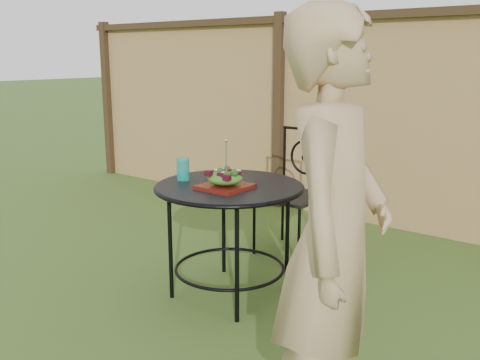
{
  "coord_description": "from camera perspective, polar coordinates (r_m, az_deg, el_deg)",
  "views": [
    {
      "loc": [
        1.59,
        -2.25,
        1.49
      ],
      "look_at": [
        -0.35,
        0.28,
        0.75
      ],
      "focal_mm": 40.0,
      "sensor_mm": 36.0,
      "label": 1
    }
  ],
  "objects": [
    {
      "name": "ground",
      "position": [
        3.14,
        1.97,
        -15.34
      ],
      "size": [
        60.0,
        60.0,
        0.0
      ],
      "primitive_type": "plane",
      "color": "#2C4B18",
      "rests_on": "ground"
    },
    {
      "name": "diner",
      "position": [
        1.98,
        9.92,
        -6.5
      ],
      "size": [
        0.53,
        0.68,
        1.67
      ],
      "primitive_type": "imported",
      "rotation": [
        0.0,
        0.0,
        1.8
      ],
      "color": "tan",
      "rests_on": "ground"
    },
    {
      "name": "salad_plate",
      "position": [
        3.17,
        -1.6,
        -0.72
      ],
      "size": [
        0.27,
        0.27,
        0.02
      ],
      "primitive_type": "cube",
      "color": "#3D1108",
      "rests_on": "patio_table"
    },
    {
      "name": "fence",
      "position": [
        4.75,
        17.72,
        5.9
      ],
      "size": [
        8.0,
        0.12,
        1.9
      ],
      "color": "tan",
      "rests_on": "ground"
    },
    {
      "name": "drinking_glass",
      "position": [
        3.4,
        -6.09,
        1.16
      ],
      "size": [
        0.08,
        0.08,
        0.14
      ],
      "primitive_type": "cylinder",
      "color": "#0C9586",
      "rests_on": "patio_table"
    },
    {
      "name": "patio_table",
      "position": [
        3.31,
        -1.14,
        -2.82
      ],
      "size": [
        0.92,
        0.92,
        0.72
      ],
      "color": "black",
      "rests_on": "ground"
    },
    {
      "name": "salad",
      "position": [
        3.16,
        -1.6,
        0.2
      ],
      "size": [
        0.21,
        0.21,
        0.08
      ],
      "primitive_type": "ellipsoid",
      "color": "#235614",
      "rests_on": "salad_plate"
    },
    {
      "name": "patio_chair",
      "position": [
        4.13,
        5.88,
        -0.85
      ],
      "size": [
        0.46,
        0.46,
        0.95
      ],
      "color": "black",
      "rests_on": "ground"
    },
    {
      "name": "fork",
      "position": [
        3.13,
        -1.48,
        2.5
      ],
      "size": [
        0.01,
        0.01,
        0.18
      ],
      "primitive_type": "cylinder",
      "color": "silver",
      "rests_on": "salad"
    }
  ]
}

